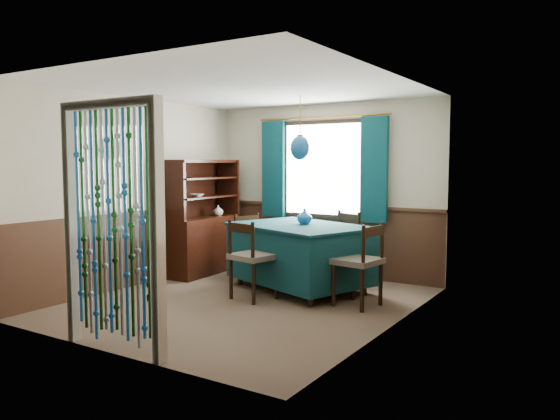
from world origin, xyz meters
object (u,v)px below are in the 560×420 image
Objects in this scene: chair_right at (360,262)px; bowl_shelf at (197,195)px; chair_far at (340,244)px; vase_table at (305,217)px; vase_sideboard at (218,210)px; dining_table at (300,253)px; chair_left at (252,244)px; pendant_lamp at (300,148)px; chair_near at (252,257)px; sideboard at (203,234)px.

bowl_shelf reaches higher than chair_right.
vase_table is (-0.20, -0.65, 0.43)m from chair_far.
bowl_shelf is 1.10× the size of vase_sideboard.
chair_far is at bearing 94.04° from dining_table.
chair_far is 1.08× the size of chair_left.
chair_right is (2.02, -0.72, 0.04)m from chair_left.
pendant_lamp is 4.38× the size of vase_table.
vase_sideboard is at bearing 152.53° from chair_near.
sideboard is at bearing -101.49° from vase_sideboard.
bowl_shelf is at bearing -74.60° from sideboard.
sideboard reaches higher than dining_table.
chair_far is 1.35m from chair_right.
sideboard reaches higher than chair_far.
pendant_lamp is (-0.21, -0.75, 1.32)m from chair_far.
bowl_shelf reaches higher than vase_table.
chair_right is at bearing 96.36° from chair_left.
dining_table is at bearing 84.45° from chair_near.
bowl_shelf is (-0.69, -0.39, 0.70)m from chair_left.
chair_far is 0.58× the size of sideboard.
chair_left is (-1.02, 0.36, -0.01)m from dining_table.
chair_near is at bearing -87.72° from dining_table.
vase_table is 0.96× the size of bowl_shelf.
dining_table is at bearing -97.79° from vase_table.
vase_table is at bearing 101.49° from chair_left.
pendant_lamp reaches higher than dining_table.
chair_left is 0.93× the size of chair_right.
sideboard is 0.46m from vase_sideboard.
sideboard is 2.07× the size of pendant_lamp.
vase_table is (0.01, 0.10, 0.46)m from dining_table.
vase_sideboard is (-1.72, 0.36, -0.01)m from vase_table.
chair_near reaches higher than chair_left.
chair_far is 2.17m from bowl_shelf.
sideboard is at bearing 38.45° from chair_far.
pendant_lamp is at bearing 0.83° from bowl_shelf.
vase_sideboard is (-0.69, 0.09, 0.45)m from chair_left.
pendant_lamp reaches higher than chair_far.
sideboard is at bearing -48.90° from chair_left.
dining_table is 1.84m from bowl_shelf.
vase_table is (1.78, -0.06, 0.35)m from sideboard.
sideboard is at bearing -165.55° from dining_table.
chair_left is 1.74m from pendant_lamp.
dining_table is 1.78m from sideboard.
vase_sideboard is (0.06, 0.29, 0.34)m from sideboard.
dining_table is 1.06m from chair_right.
vase_table reaches higher than vase_sideboard.
pendant_lamp is (-1.00, 0.35, 1.32)m from chair_right.
dining_table is 2.13× the size of chair_right.
sideboard is (-2.77, 0.51, 0.08)m from chair_right.
vase_sideboard is at bearing 30.56° from chair_far.
chair_near is at bearing 61.00° from chair_left.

